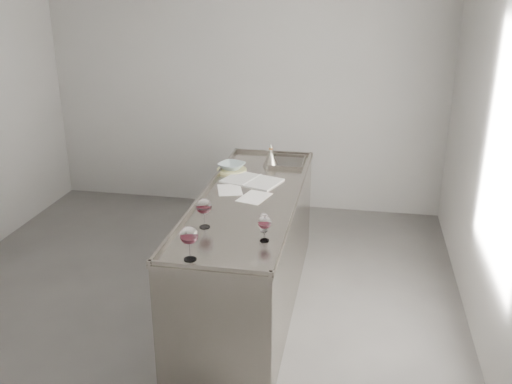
% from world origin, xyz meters
% --- Properties ---
extents(room_shell, '(4.54, 5.04, 2.84)m').
position_xyz_m(room_shell, '(0.00, 0.00, 1.40)').
color(room_shell, '#4B4947').
rests_on(room_shell, ground).
extents(counter, '(0.77, 2.42, 0.97)m').
position_xyz_m(counter, '(0.50, 0.30, 0.47)').
color(counter, gray).
rests_on(counter, ground).
extents(wine_glass_left, '(0.11, 0.11, 0.21)m').
position_xyz_m(wine_glass_left, '(0.31, -0.30, 1.09)').
color(wine_glass_left, white).
rests_on(wine_glass_left, counter).
extents(wine_glass_middle, '(0.11, 0.11, 0.22)m').
position_xyz_m(wine_glass_middle, '(0.35, -0.78, 1.10)').
color(wine_glass_middle, white).
rests_on(wine_glass_middle, counter).
extents(wine_glass_right, '(0.09, 0.09, 0.18)m').
position_xyz_m(wine_glass_right, '(0.75, -0.44, 1.07)').
color(wine_glass_right, white).
rests_on(wine_glass_right, counter).
extents(wine_glass_small, '(0.06, 0.06, 0.13)m').
position_xyz_m(wine_glass_small, '(0.72, -0.29, 1.03)').
color(wine_glass_small, white).
rests_on(wine_glass_small, counter).
extents(notebook, '(0.53, 0.45, 0.02)m').
position_xyz_m(notebook, '(0.45, 0.67, 0.95)').
color(notebook, silver).
rests_on(notebook, counter).
extents(loose_paper_top, '(0.26, 0.32, 0.00)m').
position_xyz_m(loose_paper_top, '(0.54, 0.31, 0.94)').
color(loose_paper_top, white).
rests_on(loose_paper_top, counter).
extents(loose_paper_under, '(0.26, 0.31, 0.00)m').
position_xyz_m(loose_paper_under, '(0.32, 0.43, 0.94)').
color(loose_paper_under, silver).
rests_on(loose_paper_under, counter).
extents(trivet, '(0.32, 0.32, 0.02)m').
position_xyz_m(trivet, '(0.23, 0.90, 0.95)').
color(trivet, '#D2CD88').
rests_on(trivet, counter).
extents(ceramic_bowl, '(0.28, 0.28, 0.05)m').
position_xyz_m(ceramic_bowl, '(0.23, 0.90, 0.99)').
color(ceramic_bowl, '#92A6AA').
rests_on(ceramic_bowl, trivet).
extents(wine_funnel, '(0.15, 0.15, 0.22)m').
position_xyz_m(wine_funnel, '(0.54, 1.10, 1.01)').
color(wine_funnel, gray).
rests_on(wine_funnel, counter).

